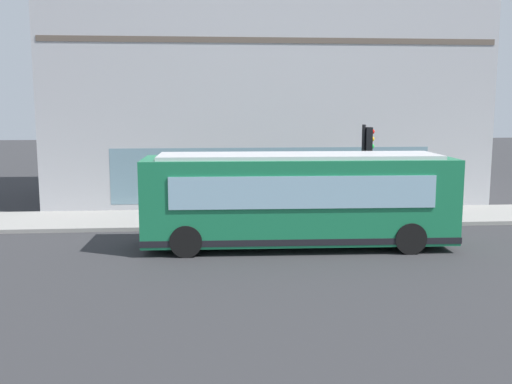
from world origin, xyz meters
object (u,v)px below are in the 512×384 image
object	(u,v)px
city_bus_nearside	(298,200)
fire_hydrant	(335,205)
traffic_light_near_corner	(366,154)
newspaper_vending_box	(215,207)
pedestrian_near_hydrant	(262,194)
pedestrian_near_building_entrance	(310,198)

from	to	relation	value
city_bus_nearside	fire_hydrant	size ratio (longest dim) A/B	13.66
city_bus_nearside	traffic_light_near_corner	size ratio (longest dim) A/B	2.70
newspaper_vending_box	pedestrian_near_hydrant	bearing A→B (deg)	-85.64
newspaper_vending_box	fire_hydrant	bearing A→B (deg)	-83.52
pedestrian_near_building_entrance	pedestrian_near_hydrant	world-z (taller)	pedestrian_near_hydrant
fire_hydrant	newspaper_vending_box	world-z (taller)	newspaper_vending_box
city_bus_nearside	pedestrian_near_building_entrance	xyz separation A→B (m)	(3.60, -1.04, -0.52)
pedestrian_near_building_entrance	newspaper_vending_box	bearing A→B (deg)	79.66
city_bus_nearside	pedestrian_near_building_entrance	distance (m)	3.79
city_bus_nearside	pedestrian_near_hydrant	size ratio (longest dim) A/B	6.10
pedestrian_near_building_entrance	traffic_light_near_corner	bearing A→B (deg)	-100.31
fire_hydrant	newspaper_vending_box	bearing A→B (deg)	96.48
fire_hydrant	pedestrian_near_hydrant	xyz separation A→B (m)	(-0.42, 3.11, 0.59)
pedestrian_near_building_entrance	newspaper_vending_box	distance (m)	3.78
fire_hydrant	pedestrian_near_hydrant	bearing A→B (deg)	97.75
traffic_light_near_corner	pedestrian_near_hydrant	xyz separation A→B (m)	(1.20, 3.92, -1.66)
pedestrian_near_hydrant	newspaper_vending_box	bearing A→B (deg)	94.36
traffic_light_near_corner	pedestrian_near_building_entrance	size ratio (longest dim) A/B	2.42
city_bus_nearside	traffic_light_near_corner	xyz separation A→B (m)	(3.22, -3.14, 1.21)
traffic_light_near_corner	fire_hydrant	size ratio (longest dim) A/B	5.06
city_bus_nearside	pedestrian_near_building_entrance	world-z (taller)	city_bus_nearside
traffic_light_near_corner	pedestrian_near_hydrant	bearing A→B (deg)	72.98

